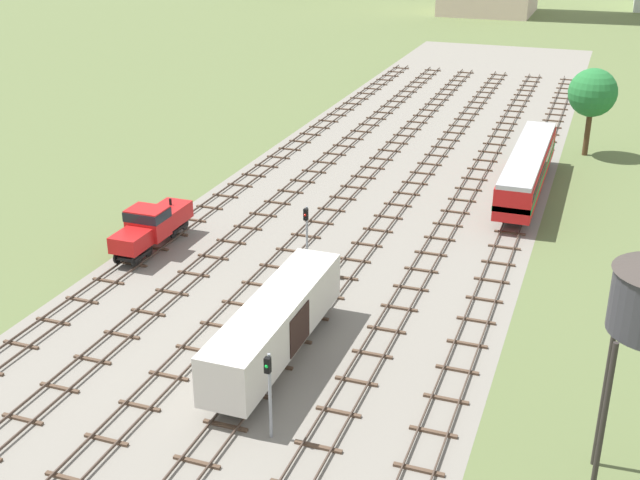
% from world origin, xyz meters
% --- Properties ---
extents(ground_plane, '(480.00, 480.00, 0.00)m').
position_xyz_m(ground_plane, '(0.00, 56.00, 0.00)').
color(ground_plane, '#5B6B3D').
extents(ballast_bed, '(28.50, 176.00, 0.01)m').
position_xyz_m(ballast_bed, '(0.00, 56.00, 0.00)').
color(ballast_bed, gray).
rests_on(ballast_bed, ground).
extents(track_far_left, '(2.40, 126.00, 0.29)m').
position_xyz_m(track_far_left, '(-12.25, 57.00, 0.14)').
color(track_far_left, '#47382D').
rests_on(track_far_left, ground).
extents(track_left, '(2.40, 126.00, 0.29)m').
position_xyz_m(track_left, '(-7.35, 57.00, 0.14)').
color(track_left, '#47382D').
rests_on(track_left, ground).
extents(track_centre_left, '(2.40, 126.00, 0.29)m').
position_xyz_m(track_centre_left, '(-2.45, 57.00, 0.14)').
color(track_centre_left, '#47382D').
rests_on(track_centre_left, ground).
extents(track_centre, '(2.40, 126.00, 0.29)m').
position_xyz_m(track_centre, '(2.45, 57.00, 0.14)').
color(track_centre, '#47382D').
rests_on(track_centre, ground).
extents(track_centre_right, '(2.40, 126.00, 0.29)m').
position_xyz_m(track_centre_right, '(7.35, 57.00, 0.14)').
color(track_centre_right, '#47382D').
rests_on(track_centre_right, ground).
extents(track_right, '(2.40, 126.00, 0.29)m').
position_xyz_m(track_right, '(12.25, 57.00, 0.14)').
color(track_right, '#47382D').
rests_on(track_right, ground).
extents(freight_boxcar_centre_nearest, '(2.87, 14.00, 3.60)m').
position_xyz_m(freight_boxcar_centre_nearest, '(2.46, 35.04, 2.45)').
color(freight_boxcar_centre_nearest, beige).
rests_on(freight_boxcar_centre_nearest, ground).
extents(shunter_loco_far_left_near, '(2.74, 8.46, 3.10)m').
position_xyz_m(shunter_loco_far_left_near, '(-12.25, 46.43, 2.01)').
color(shunter_loco_far_left_near, red).
rests_on(shunter_loco_far_left_near, ground).
extents(diesel_railcar_right_mid, '(2.96, 20.50, 3.80)m').
position_xyz_m(diesel_railcar_right_mid, '(12.25, 67.76, 2.60)').
color(diesel_railcar_right_mid, red).
rests_on(diesel_railcar_right_mid, ground).
extents(signal_post_near, '(0.28, 0.47, 4.67)m').
position_xyz_m(signal_post_near, '(4.90, 28.47, 3.00)').
color(signal_post_near, gray).
rests_on(signal_post_near, ground).
extents(signal_post_mid, '(0.28, 0.47, 4.99)m').
position_xyz_m(signal_post_mid, '(-0.00, 46.30, 3.19)').
color(signal_post_mid, gray).
rests_on(signal_post_mid, ground).
extents(lineside_tree_0, '(4.74, 4.74, 8.73)m').
position_xyz_m(lineside_tree_0, '(16.46, 82.05, 6.31)').
color(lineside_tree_0, '#4C331E').
rests_on(lineside_tree_0, ground).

